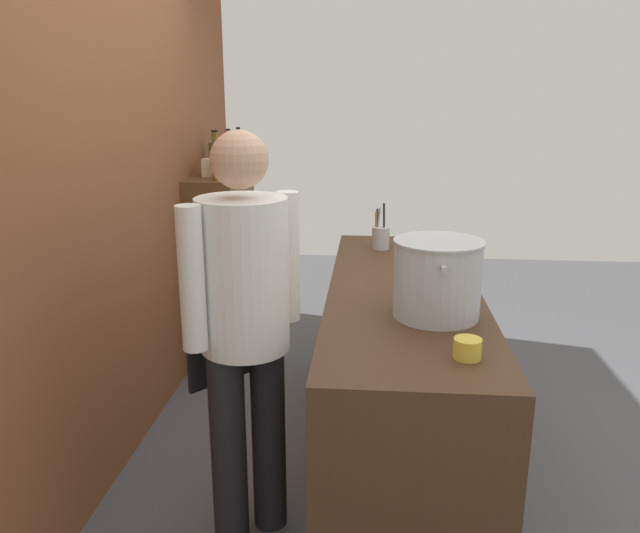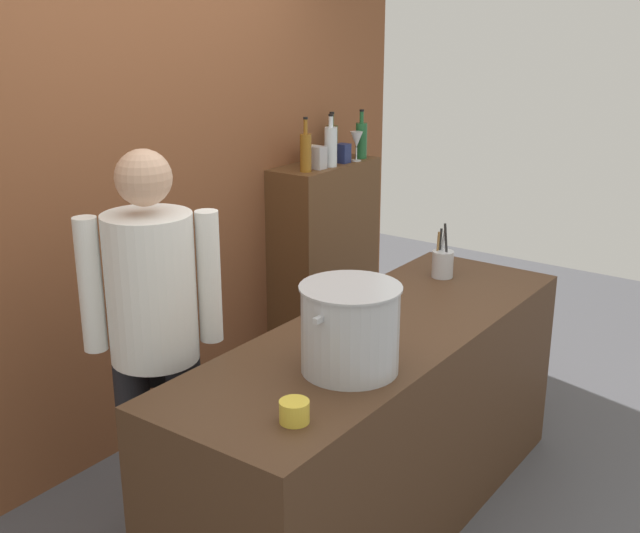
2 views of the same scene
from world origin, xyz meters
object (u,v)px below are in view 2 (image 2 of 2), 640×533
at_px(wine_bottle_amber, 306,152).
at_px(wine_bottle_clear, 331,146).
at_px(stockpot_large, 350,329).
at_px(utensil_crock, 443,263).
at_px(wine_bottle_green, 361,140).
at_px(wine_glass_short, 357,140).
at_px(spice_tin_silver, 318,158).
at_px(spice_tin_navy, 343,153).
at_px(chef, 154,328).
at_px(wine_bottle_olive, 332,141).
at_px(butter_jar, 294,411).
at_px(spice_tin_cream, 310,155).

height_order(wine_bottle_amber, wine_bottle_clear, wine_bottle_amber).
height_order(stockpot_large, wine_bottle_clear, wine_bottle_clear).
bearing_deg(utensil_crock, wine_bottle_green, 50.85).
bearing_deg(wine_bottle_green, wine_glass_short, -163.69).
bearing_deg(utensil_crock, spice_tin_silver, 69.42).
distance_m(utensil_crock, spice_tin_navy, 1.24).
bearing_deg(chef, wine_bottle_green, -126.06).
height_order(wine_bottle_olive, spice_tin_navy, wine_bottle_olive).
relative_size(wine_glass_short, spice_tin_silver, 1.38).
xyz_separation_m(wine_bottle_amber, wine_bottle_olive, (0.45, 0.13, -0.01)).
xyz_separation_m(wine_bottle_green, wine_glass_short, (-0.10, -0.03, 0.01)).
bearing_deg(butter_jar, stockpot_large, 9.43).
bearing_deg(wine_bottle_olive, wine_bottle_clear, -146.18).
bearing_deg(chef, wine_bottle_amber, -121.51).
relative_size(utensil_crock, wine_bottle_amber, 0.89).
distance_m(wine_bottle_green, wine_bottle_amber, 0.55).
xyz_separation_m(utensil_crock, spice_tin_navy, (0.63, 1.01, 0.34)).
xyz_separation_m(wine_bottle_olive, wine_glass_short, (0.00, -0.18, 0.02)).
bearing_deg(wine_bottle_clear, spice_tin_navy, 3.48).
bearing_deg(wine_bottle_amber, wine_glass_short, -6.17).
xyz_separation_m(utensil_crock, spice_tin_cream, (0.45, 1.12, 0.34)).
bearing_deg(wine_glass_short, spice_tin_cream, 152.12).
height_order(wine_bottle_clear, wine_bottle_olive, wine_bottle_clear).
bearing_deg(wine_bottle_green, wine_bottle_clear, -179.14).
height_order(wine_bottle_clear, spice_tin_silver, wine_bottle_clear).
relative_size(chef, wine_bottle_amber, 5.37).
relative_size(stockpot_large, spice_tin_cream, 3.61).
bearing_deg(butter_jar, spice_tin_cream, 35.26).
distance_m(stockpot_large, wine_bottle_olive, 2.33).
xyz_separation_m(wine_bottle_green, wine_bottle_amber, (-0.55, 0.02, -0.00)).
distance_m(chef, wine_bottle_green, 2.28).
relative_size(wine_bottle_green, wine_glass_short, 1.67).
height_order(wine_bottle_amber, spice_tin_cream, wine_bottle_amber).
height_order(wine_bottle_amber, spice_tin_navy, wine_bottle_amber).
bearing_deg(wine_bottle_clear, stockpot_large, -142.95).
xyz_separation_m(spice_tin_cream, spice_tin_navy, (0.18, -0.11, -0.00)).
bearing_deg(spice_tin_navy, wine_bottle_amber, 177.30).
xyz_separation_m(wine_bottle_green, spice_tin_navy, (-0.19, 0.00, -0.06)).
distance_m(chef, utensil_crock, 1.47).
bearing_deg(spice_tin_cream, butter_jar, -144.74).
relative_size(butter_jar, wine_bottle_olive, 0.34).
bearing_deg(wine_bottle_clear, chef, -165.71).
xyz_separation_m(chef, spice_tin_navy, (2.00, 0.48, 0.35)).
relative_size(wine_bottle_olive, wine_glass_short, 1.59).
bearing_deg(wine_bottle_amber, wine_bottle_green, -2.11).
distance_m(utensil_crock, wine_bottle_olive, 1.42).
distance_m(chef, butter_jar, 0.83).
height_order(chef, utensil_crock, chef).
distance_m(wine_glass_short, spice_tin_navy, 0.12).
bearing_deg(chef, spice_tin_silver, -122.73).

